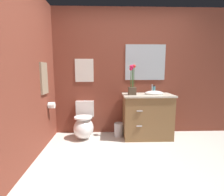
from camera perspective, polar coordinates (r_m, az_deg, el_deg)
name	(u,v)px	position (r m, az deg, el deg)	size (l,w,h in m)	color
ground_plane	(142,174)	(2.46, 9.77, -22.93)	(9.97, 9.97, 0.00)	beige
wall_back	(138,73)	(3.66, 8.46, 8.16)	(4.65, 0.05, 2.50)	brown
wall_left	(29,73)	(2.72, -25.22, 7.20)	(0.05, 4.31, 2.50)	brown
toilet	(84,125)	(3.50, -9.07, -8.65)	(0.38, 0.59, 0.69)	white
vanity_cabinet	(147,115)	(3.48, 11.31, -5.54)	(0.94, 0.56, 1.02)	brown
flower_vase	(132,83)	(3.27, 6.56, 4.91)	(0.14, 0.14, 0.56)	#4C3D2D
soap_bottle	(154,90)	(3.52, 13.42, 2.58)	(0.05, 0.05, 0.17)	teal
trash_bin	(119,130)	(3.54, 2.17, -10.15)	(0.18, 0.18, 0.27)	#B7B7BC
wall_poster	(84,70)	(3.60, -8.95, 8.80)	(0.37, 0.01, 0.45)	silver
wall_mirror	(145,62)	(3.66, 10.71, 11.23)	(0.80, 0.01, 0.70)	#B2BCC6
hanging_towel	(44,78)	(3.14, -21.13, 5.97)	(0.03, 0.28, 0.52)	gray
toilet_paper_roll	(52,105)	(3.32, -18.95, -2.21)	(0.11, 0.11, 0.11)	white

